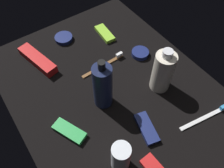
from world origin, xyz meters
TOP-DOWN VIEW (x-y plane):
  - ground_plane at (0.00, 0.00)cm, footprint 84.00×64.00cm
  - lotion_bottle at (2.31, -5.04)cm, footprint 5.92×5.92cm
  - bodywash_bottle at (8.01, 14.19)cm, footprint 6.69×6.69cm
  - deodorant_stick at (21.99, -12.68)cm, footprint 5.05×5.05cm
  - toothbrush_white at (25.83, 18.27)cm, footprint 4.02×17.96cm
  - toothbrush_brown at (-10.32, 4.32)cm, footprint 1.77×18.03cm
  - toothpaste_box_red at (-25.51, -15.44)cm, footprint 18.14×8.19cm
  - snack_bar_navy at (18.14, 0.30)cm, footprint 11.07×6.51cm
  - snack_bar_lime at (-23.97, 13.19)cm, footprint 10.67×4.77cm
  - snack_bar_green at (5.63, -19.57)cm, footprint 11.13×7.83cm
  - cream_tin_left at (-31.08, -1.85)cm, footprint 7.05×7.05cm
  - cream_tin_right at (-7.01, 17.98)cm, footprint 6.49×6.49cm

SIDE VIEW (x-z plane):
  - ground_plane at x=0.00cm, z-range -1.20..0.00cm
  - toothbrush_white at x=25.83cm, z-range -0.44..1.66cm
  - toothbrush_brown at x=-10.32cm, z-range -0.44..1.66cm
  - snack_bar_navy at x=18.14cm, z-range 0.00..1.50cm
  - snack_bar_lime at x=-23.97cm, z-range 0.00..1.50cm
  - snack_bar_green at x=5.63cm, z-range 0.00..1.50cm
  - cream_tin_left at x=-31.08cm, z-range 0.00..1.58cm
  - cream_tin_right at x=-7.01cm, z-range 0.00..1.74cm
  - toothpaste_box_red at x=-25.51cm, z-range 0.00..3.20cm
  - deodorant_stick at x=21.99cm, z-range 0.00..10.87cm
  - bodywash_bottle at x=8.01cm, z-range -0.82..16.10cm
  - lotion_bottle at x=2.31cm, z-range -1.18..18.15cm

